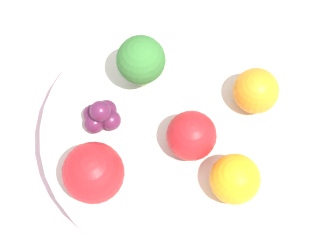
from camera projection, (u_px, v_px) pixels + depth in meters
name	position (u px, v px, depth m)	size (l,w,h in m)	color
ground_plane	(168.00, 151.00, 0.60)	(6.00, 6.00, 0.00)	gray
table_surface	(168.00, 148.00, 0.59)	(1.20, 1.20, 0.02)	silver
bowl	(168.00, 138.00, 0.56)	(0.25, 0.25, 0.04)	silver
broccoli	(141.00, 61.00, 0.52)	(0.05, 0.05, 0.06)	#99C17A
apple_red	(190.00, 137.00, 0.51)	(0.05, 0.05, 0.05)	red
apple_green	(93.00, 173.00, 0.49)	(0.06, 0.06, 0.06)	red
orange_front	(235.00, 179.00, 0.49)	(0.05, 0.05, 0.05)	orange
orange_back	(256.00, 91.00, 0.53)	(0.04, 0.04, 0.04)	orange
grape_cluster	(101.00, 116.00, 0.53)	(0.04, 0.04, 0.04)	#5B1E42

